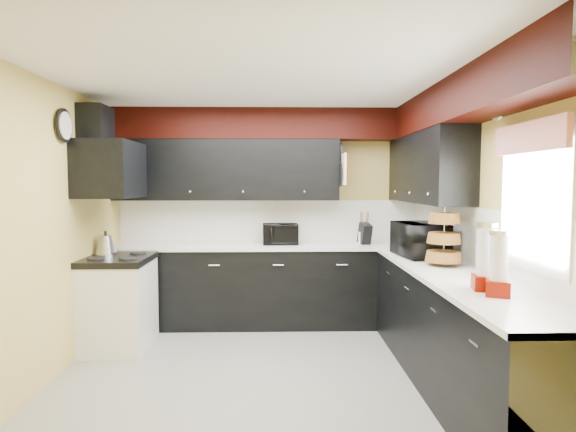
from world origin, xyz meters
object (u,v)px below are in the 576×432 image
object	(u,v)px
microwave	(421,240)
kettle	(106,245)
knife_block	(365,234)
utensil_crock	(364,238)
toaster_oven	(280,234)

from	to	relation	value
microwave	kettle	distance (m)	3.18
knife_block	utensil_crock	bearing A→B (deg)	76.96
toaster_oven	kettle	xyz separation A→B (m)	(-1.81, -0.59, -0.04)
microwave	utensil_crock	world-z (taller)	microwave
knife_block	microwave	bearing A→B (deg)	-81.18
kettle	microwave	bearing A→B (deg)	-6.92
microwave	utensil_crock	bearing A→B (deg)	14.19
microwave	knife_block	distance (m)	1.00
knife_block	toaster_oven	bearing A→B (deg)	164.15
utensil_crock	kettle	xyz separation A→B (m)	(-2.78, -0.57, 0.00)
microwave	knife_block	size ratio (longest dim) A/B	2.44
knife_block	kettle	bearing A→B (deg)	177.99
toaster_oven	microwave	size ratio (longest dim) A/B	0.68
toaster_oven	microwave	xyz separation A→B (m)	(1.35, -0.97, 0.05)
microwave	knife_block	xyz separation A→B (m)	(-0.37, 0.92, -0.04)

